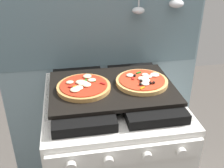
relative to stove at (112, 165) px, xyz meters
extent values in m
cube|color=#7A939E|center=(0.00, 0.34, 0.32)|extent=(1.10, 0.03, 1.55)
cube|color=slate|center=(0.00, 0.32, 0.70)|extent=(1.08, 0.00, 0.56)
ellipsoid|color=silver|center=(0.18, 0.29, 0.72)|extent=(0.06, 0.05, 0.04)
ellipsoid|color=silver|center=(0.38, 0.29, 0.75)|extent=(0.08, 0.07, 0.04)
cube|color=white|center=(0.00, 0.00, -0.02)|extent=(0.60, 0.60, 0.86)
cube|color=black|center=(0.00, 0.00, 0.40)|extent=(0.59, 0.59, 0.01)
cube|color=black|center=(-0.14, 0.00, 0.43)|extent=(0.24, 0.51, 0.04)
cube|color=black|center=(0.14, 0.00, 0.43)|extent=(0.24, 0.51, 0.04)
cube|color=white|center=(0.00, -0.31, 0.35)|extent=(0.58, 0.02, 0.07)
cylinder|color=silver|center=(-0.20, -0.33, 0.35)|extent=(0.04, 0.02, 0.04)
cylinder|color=silver|center=(-0.07, -0.33, 0.35)|extent=(0.04, 0.02, 0.04)
cylinder|color=silver|center=(0.07, -0.33, 0.35)|extent=(0.04, 0.02, 0.04)
cylinder|color=silver|center=(0.20, -0.33, 0.35)|extent=(0.04, 0.02, 0.04)
cube|color=black|center=(0.00, 0.00, 0.46)|extent=(0.54, 0.38, 0.02)
cylinder|color=#C18947|center=(-0.12, 0.00, 0.47)|extent=(0.23, 0.23, 0.02)
cylinder|color=#B72D19|center=(-0.12, 0.00, 0.49)|extent=(0.20, 0.20, 0.00)
ellipsoid|color=beige|center=(-0.10, 0.06, 0.49)|extent=(0.04, 0.04, 0.01)
ellipsoid|color=beige|center=(-0.18, 0.02, 0.49)|extent=(0.03, 0.03, 0.01)
ellipsoid|color=beige|center=(-0.09, 0.02, 0.49)|extent=(0.04, 0.03, 0.01)
ellipsoid|color=beige|center=(-0.14, 0.01, 0.49)|extent=(0.04, 0.04, 0.01)
ellipsoid|color=beige|center=(-0.15, -0.04, 0.49)|extent=(0.04, 0.04, 0.01)
ellipsoid|color=beige|center=(-0.16, -0.05, 0.49)|extent=(0.04, 0.04, 0.01)
ellipsoid|color=beige|center=(-0.13, 0.01, 0.49)|extent=(0.05, 0.04, 0.01)
ellipsoid|color=beige|center=(-0.12, 0.00, 0.49)|extent=(0.04, 0.03, 0.01)
ellipsoid|color=beige|center=(-0.11, -0.01, 0.49)|extent=(0.04, 0.04, 0.01)
cube|color=#19721E|center=(-0.11, 0.03, 0.49)|extent=(0.01, 0.02, 0.00)
cube|color=#19721E|center=(-0.08, 0.02, 0.49)|extent=(0.02, 0.02, 0.00)
cube|color=red|center=(-0.11, 0.08, 0.49)|extent=(0.02, 0.02, 0.00)
cube|color=red|center=(-0.04, -0.01, 0.49)|extent=(0.02, 0.02, 0.00)
cube|color=gold|center=(-0.17, -0.02, 0.49)|extent=(0.03, 0.02, 0.00)
cube|color=red|center=(-0.18, -0.02, 0.49)|extent=(0.02, 0.02, 0.00)
cylinder|color=tan|center=(0.13, 0.01, 0.47)|extent=(0.23, 0.23, 0.02)
cylinder|color=red|center=(0.13, 0.01, 0.49)|extent=(0.20, 0.20, 0.00)
ellipsoid|color=#F4EACC|center=(0.13, 0.01, 0.49)|extent=(0.03, 0.02, 0.01)
ellipsoid|color=#F4EACC|center=(0.09, 0.04, 0.49)|extent=(0.03, 0.03, 0.01)
ellipsoid|color=#F4EACC|center=(0.16, 0.03, 0.49)|extent=(0.03, 0.03, 0.01)
ellipsoid|color=#F4EACC|center=(0.15, -0.02, 0.49)|extent=(0.04, 0.04, 0.01)
ellipsoid|color=#F4EACC|center=(0.13, 0.00, 0.49)|extent=(0.03, 0.03, 0.01)
ellipsoid|color=#F4EACC|center=(0.20, 0.03, 0.49)|extent=(0.04, 0.04, 0.01)
ellipsoid|color=#F4EACC|center=(0.17, 0.01, 0.49)|extent=(0.03, 0.03, 0.01)
ellipsoid|color=#F4EACC|center=(0.15, 0.00, 0.49)|extent=(0.04, 0.03, 0.01)
ellipsoid|color=#F4EACC|center=(0.14, -0.05, 0.49)|extent=(0.04, 0.04, 0.01)
cube|color=red|center=(0.10, 0.01, 0.49)|extent=(0.01, 0.02, 0.00)
cube|color=gold|center=(0.11, -0.08, 0.49)|extent=(0.02, 0.02, 0.00)
sphere|color=black|center=(0.17, -0.05, 0.49)|extent=(0.01, 0.01, 0.01)
sphere|color=black|center=(0.11, 0.03, 0.49)|extent=(0.01, 0.01, 0.01)
cube|color=#19721E|center=(0.14, 0.06, 0.49)|extent=(0.03, 0.02, 0.00)
sphere|color=black|center=(0.16, -0.05, 0.49)|extent=(0.01, 0.01, 0.01)
sphere|color=black|center=(0.11, -0.05, 0.49)|extent=(0.01, 0.01, 0.01)
sphere|color=black|center=(0.12, -0.02, 0.49)|extent=(0.01, 0.01, 0.01)
cube|color=#19721E|center=(0.15, -0.02, 0.49)|extent=(0.01, 0.02, 0.00)
camera|label=1|loc=(-0.18, -1.04, 1.04)|focal=44.05mm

